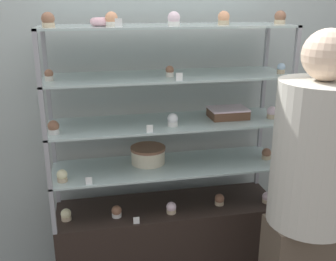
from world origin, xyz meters
name	(u,v)px	position (x,y,z in m)	size (l,w,h in m)	color
back_wall	(158,93)	(0.00, 0.35, 1.30)	(8.00, 0.05, 2.60)	#A8B2AD
display_base	(168,248)	(0.00, 0.00, 0.32)	(1.41, 0.41, 0.64)	black
display_riser_lower	(168,167)	(0.00, 0.00, 0.91)	(1.41, 0.41, 0.28)	#99999E
display_riser_middle	(168,124)	(0.00, 0.00, 1.19)	(1.41, 0.41, 0.28)	#99999E
display_riser_upper	(168,78)	(0.00, 0.00, 1.47)	(1.41, 0.41, 0.28)	#99999E
display_riser_top	(168,28)	(0.00, 0.00, 1.75)	(1.41, 0.41, 0.28)	#99999E
layer_cake_centerpiece	(148,155)	(-0.12, 0.06, 0.98)	(0.22, 0.22, 0.11)	beige
sheet_cake_frosted	(228,113)	(0.38, 0.01, 1.24)	(0.23, 0.17, 0.06)	brown
cupcake_0	(66,215)	(-0.63, -0.05, 0.68)	(0.06, 0.06, 0.07)	#CCB28C
cupcake_1	(117,212)	(-0.33, -0.08, 0.68)	(0.06, 0.06, 0.07)	white
cupcake_2	(171,208)	(0.00, -0.10, 0.68)	(0.06, 0.06, 0.07)	#CCB28C
cupcake_3	(219,200)	(0.33, -0.06, 0.68)	(0.06, 0.06, 0.07)	#CCB28C
cupcake_4	(267,198)	(0.64, -0.10, 0.68)	(0.06, 0.06, 0.07)	#CCB28C
price_tag_0	(136,220)	(-0.23, -0.18, 0.67)	(0.04, 0.00, 0.04)	white
cupcake_5	(62,176)	(-0.63, -0.11, 0.96)	(0.06, 0.06, 0.07)	#CCB28C
cupcake_6	(266,154)	(0.64, -0.03, 0.96)	(0.06, 0.06, 0.07)	#CCB28C
price_tag_1	(89,181)	(-0.49, -0.18, 0.95)	(0.04, 0.00, 0.04)	white
cupcake_7	(53,127)	(-0.65, -0.10, 1.24)	(0.06, 0.06, 0.08)	white
cupcake_8	(173,120)	(0.01, -0.09, 1.24)	(0.06, 0.06, 0.08)	white
cupcake_9	(272,113)	(0.64, -0.06, 1.24)	(0.06, 0.06, 0.08)	#CCB28C
price_tag_2	(150,129)	(-0.14, -0.18, 1.23)	(0.04, 0.00, 0.04)	white
cupcake_10	(49,75)	(-0.66, -0.03, 1.52)	(0.05, 0.05, 0.06)	beige
cupcake_11	(169,71)	(0.00, -0.05, 1.52)	(0.05, 0.05, 0.06)	beige
cupcake_12	(281,68)	(0.66, -0.08, 1.52)	(0.05, 0.05, 0.06)	#CCB28C
price_tag_3	(179,77)	(0.02, -0.18, 1.51)	(0.04, 0.00, 0.04)	white
cupcake_13	(48,20)	(-0.63, -0.10, 1.80)	(0.07, 0.07, 0.07)	#CCB28C
cupcake_14	(112,19)	(-0.32, -0.07, 1.80)	(0.07, 0.07, 0.07)	beige
cupcake_15	(174,19)	(0.01, -0.11, 1.80)	(0.07, 0.07, 0.07)	white
cupcake_16	(224,18)	(0.31, -0.04, 1.80)	(0.07, 0.07, 0.07)	#CCB28C
cupcake_17	(280,18)	(0.65, -0.03, 1.80)	(0.07, 0.07, 0.07)	#CCB28C
price_tag_4	(119,23)	(-0.29, -0.18, 1.79)	(0.04, 0.00, 0.04)	white
donut_glazed	(102,22)	(-0.36, -0.02, 1.79)	(0.13, 0.13, 0.04)	#EFB2BC
customer_figure	(310,199)	(0.60, -0.63, 0.95)	(0.42, 0.42, 1.78)	brown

